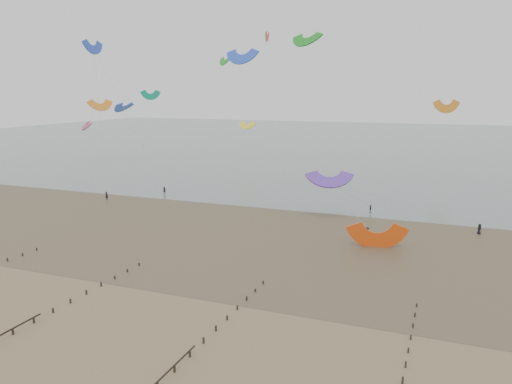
# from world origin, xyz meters

# --- Properties ---
(ground) EXTENTS (500.00, 500.00, 0.00)m
(ground) POSITION_xyz_m (0.00, 0.00, 0.00)
(ground) COLOR brown
(ground) RESTS_ON ground
(sea_and_shore) EXTENTS (500.00, 665.00, 0.03)m
(sea_and_shore) POSITION_xyz_m (-4.08, 34.40, 0.01)
(sea_and_shore) COLOR #475654
(sea_and_shore) RESTS_ON ground
(kitesurfer_lead) EXTENTS (0.68, 0.46, 1.82)m
(kitesurfer_lead) POSITION_xyz_m (-45.11, 45.11, 0.91)
(kitesurfer_lead) COLOR black
(kitesurfer_lead) RESTS_ON ground
(kitesurfers) EXTENTS (107.74, 22.21, 1.84)m
(kitesurfers) POSITION_xyz_m (31.01, 48.44, 0.87)
(kitesurfers) COLOR black
(kitesurfers) RESTS_ON ground
(grounded_kite) EXTENTS (8.89, 7.64, 4.23)m
(grounded_kite) POSITION_xyz_m (14.77, 32.22, 0.00)
(grounded_kite) COLOR #DE470E
(grounded_kite) RESTS_ON ground
(kites_airborne) EXTENTS (216.11, 108.47, 43.22)m
(kites_airborne) POSITION_xyz_m (-11.97, 91.86, 21.55)
(kites_airborne) COLOR #592EA6
(kites_airborne) RESTS_ON ground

